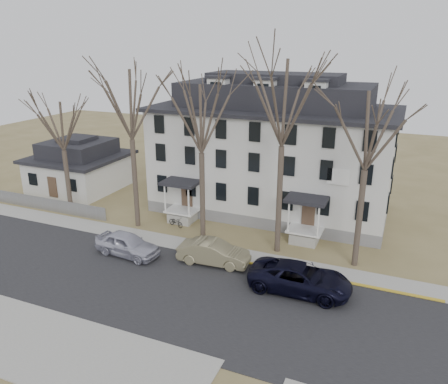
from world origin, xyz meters
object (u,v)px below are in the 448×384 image
at_px(tree_mid_left, 201,114).
at_px(tree_center, 284,97).
at_px(boarding_house, 273,151).
at_px(bicycle_left, 176,222).
at_px(tree_bungalow, 61,123).
at_px(small_house, 80,167).
at_px(tree_far_left, 129,100).
at_px(car_tan, 214,253).
at_px(car_navy, 300,279).
at_px(tree_mid_right, 369,126).
at_px(car_silver, 127,245).

bearing_deg(tree_mid_left, tree_center, 0.00).
bearing_deg(boarding_house, bicycle_left, -129.58).
bearing_deg(tree_bungalow, small_house, 122.84).
xyz_separation_m(tree_far_left, car_tan, (8.53, -3.61, -9.53)).
relative_size(small_house, tree_bungalow, 0.81).
height_order(small_house, car_navy, small_house).
relative_size(tree_center, bicycle_left, 9.52).
height_order(boarding_house, tree_center, tree_center).
distance_m(small_house, bicycle_left, 15.11).
bearing_deg(tree_mid_right, bicycle_left, 176.16).
bearing_deg(tree_mid_right, car_silver, -162.29).
xyz_separation_m(tree_far_left, tree_bungalow, (-7.00, 0.00, -2.22)).
height_order(tree_mid_left, tree_center, tree_center).
bearing_deg(small_house, tree_mid_right, -12.27).
distance_m(tree_center, tree_mid_right, 5.70).
bearing_deg(car_navy, boarding_house, 23.33).
height_order(car_tan, bicycle_left, car_tan).
bearing_deg(car_navy, tree_center, 29.64).
distance_m(small_house, tree_bungalow, 9.43).
height_order(boarding_house, car_tan, boarding_house).
bearing_deg(boarding_house, tree_mid_right, -43.81).
relative_size(small_house, car_tan, 1.76).
xyz_separation_m(tree_mid_left, tree_bungalow, (-13.00, 0.00, -1.48)).
relative_size(boarding_house, tree_mid_left, 1.63).
xyz_separation_m(tree_bungalow, bicycle_left, (10.06, 0.97, -7.71)).
distance_m(tree_mid_left, tree_mid_right, 11.50).
distance_m(tree_center, car_silver, 14.89).
distance_m(tree_mid_right, car_tan, 13.07).
relative_size(boarding_house, tree_bungalow, 1.93).
relative_size(tree_far_left, car_tan, 2.78).
distance_m(boarding_house, bicycle_left, 10.57).
height_order(tree_mid_right, car_silver, tree_mid_right).
xyz_separation_m(boarding_house, tree_far_left, (-9.00, -8.15, 4.96)).
bearing_deg(tree_mid_right, boarding_house, 136.19).
bearing_deg(boarding_house, car_navy, -65.79).
xyz_separation_m(tree_mid_right, car_navy, (-2.69, -4.77, -8.74)).
relative_size(small_house, car_silver, 1.79).
xyz_separation_m(tree_mid_left, tree_mid_right, (11.50, 0.00, 0.00)).
xyz_separation_m(car_silver, car_navy, (12.47, 0.07, 0.04)).
xyz_separation_m(car_silver, bicycle_left, (0.72, 5.81, -0.42)).
relative_size(tree_far_left, car_silver, 2.82).
height_order(tree_center, car_tan, tree_center).
xyz_separation_m(tree_mid_left, car_tan, (2.53, -3.61, -8.79)).
bearing_deg(tree_mid_left, small_house, 159.97).
relative_size(car_silver, car_tan, 0.99).
xyz_separation_m(tree_mid_right, bicycle_left, (-14.44, 0.97, -9.20)).
relative_size(tree_center, car_silver, 3.02).
relative_size(tree_center, tree_mid_right, 1.15).
bearing_deg(bicycle_left, car_tan, -112.69).
bearing_deg(tree_mid_right, tree_mid_left, 180.00).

